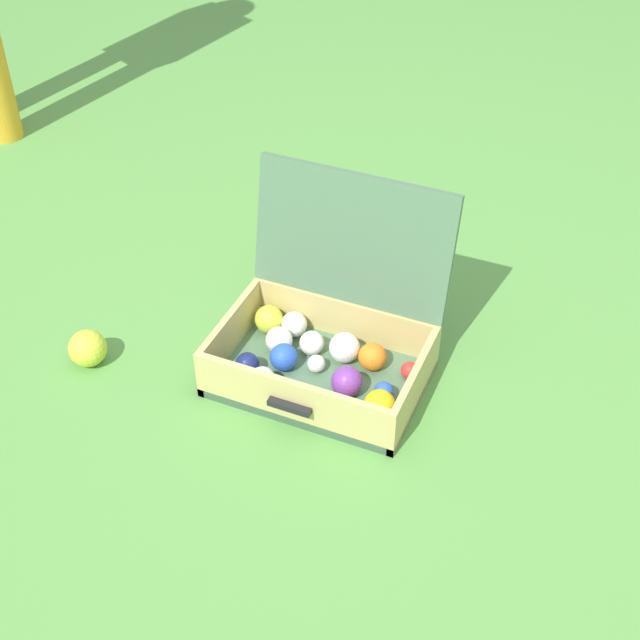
# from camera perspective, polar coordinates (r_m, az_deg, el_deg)

# --- Properties ---
(ground_plane) EXTENTS (16.00, 16.00, 0.00)m
(ground_plane) POSITION_cam_1_polar(r_m,az_deg,el_deg) (2.24, 1.17, -5.52)
(ground_plane) COLOR #569342
(open_suitcase) EXTENTS (0.53, 0.45, 0.48)m
(open_suitcase) POSITION_cam_1_polar(r_m,az_deg,el_deg) (2.27, 0.39, -1.25)
(open_suitcase) COLOR #4C7051
(open_suitcase) RESTS_ON ground
(stray_ball_on_grass) EXTENTS (0.10, 0.10, 0.10)m
(stray_ball_on_grass) POSITION_cam_1_polar(r_m,az_deg,el_deg) (2.40, -14.67, -1.76)
(stray_ball_on_grass) COLOR #CCDB38
(stray_ball_on_grass) RESTS_ON ground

